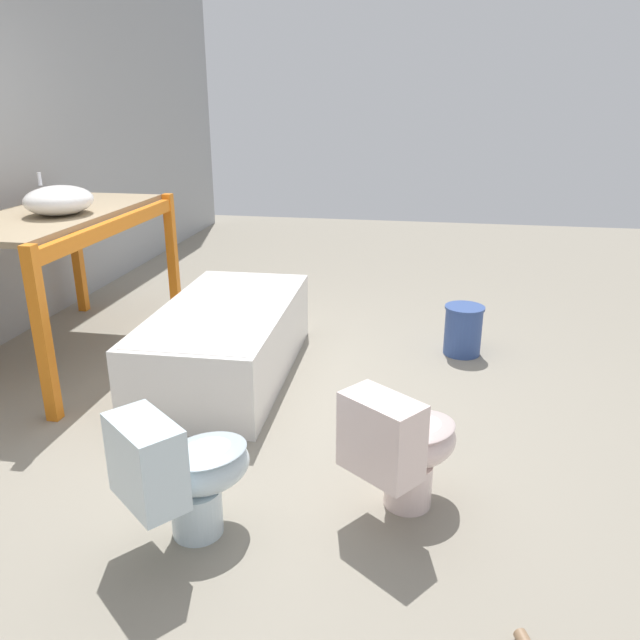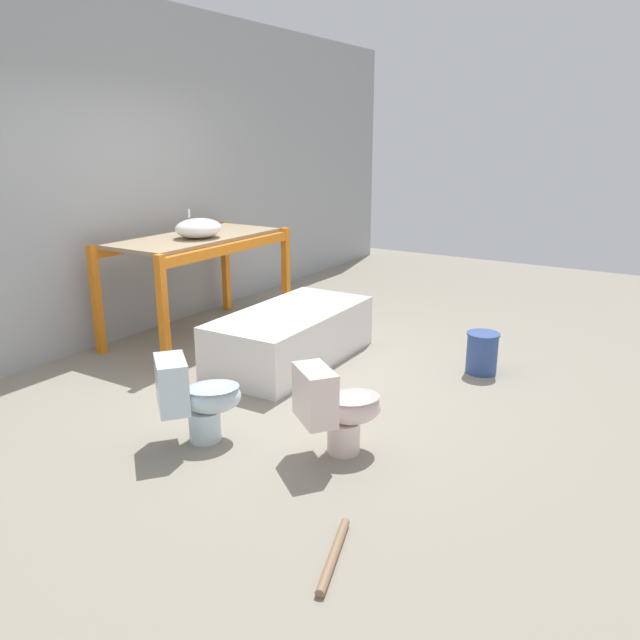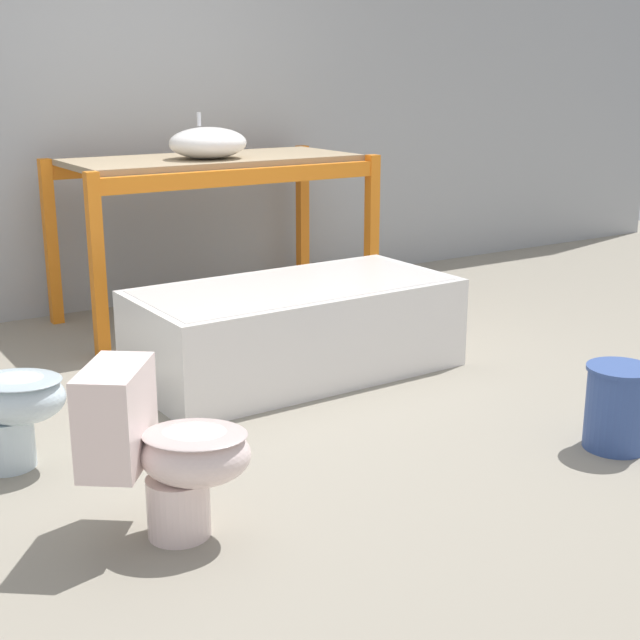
{
  "view_description": "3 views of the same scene",
  "coord_description": "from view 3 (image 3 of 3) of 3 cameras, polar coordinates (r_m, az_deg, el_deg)",
  "views": [
    {
      "loc": [
        -3.16,
        -1.07,
        1.73
      ],
      "look_at": [
        -0.04,
        -0.52,
        0.59
      ],
      "focal_mm": 35.0,
      "sensor_mm": 36.0,
      "label": 1
    },
    {
      "loc": [
        -3.89,
        -2.82,
        1.94
      ],
      "look_at": [
        -0.22,
        -0.53,
        0.66
      ],
      "focal_mm": 35.0,
      "sensor_mm": 36.0,
      "label": 2
    },
    {
      "loc": [
        -1.82,
        -3.58,
        1.5
      ],
      "look_at": [
        0.05,
        -0.65,
        0.53
      ],
      "focal_mm": 50.0,
      "sensor_mm": 36.0,
      "label": 3
    }
  ],
  "objects": [
    {
      "name": "warehouse_wall_rear",
      "position": [
        5.88,
        -15.2,
        16.02
      ],
      "size": [
        10.8,
        0.08,
        3.2
      ],
      "color": "#9EA0A3",
      "rests_on": "ground_plane"
    },
    {
      "name": "ground_plane",
      "position": [
        4.28,
        -5.32,
        -5.02
      ],
      "size": [
        12.0,
        12.0,
        0.0
      ],
      "primitive_type": "plane",
      "color": "gray"
    },
    {
      "name": "shelving_rack",
      "position": [
        5.53,
        -6.86,
        8.86
      ],
      "size": [
        1.86,
        0.91,
        1.01
      ],
      "color": "orange",
      "rests_on": "ground_plane"
    },
    {
      "name": "bucket_white",
      "position": [
        3.86,
        18.51,
        -5.22
      ],
      "size": [
        0.28,
        0.28,
        0.35
      ],
      "color": "#334C8C",
      "rests_on": "ground_plane"
    },
    {
      "name": "toilet_far",
      "position": [
        3.0,
        -10.06,
        -8.06
      ],
      "size": [
        0.62,
        0.57,
        0.59
      ],
      "rotation": [
        0.0,
        0.0,
        0.92
      ],
      "color": "silver",
      "rests_on": "ground_plane"
    },
    {
      "name": "sink_basin",
      "position": [
        5.38,
        -7.18,
        11.18
      ],
      "size": [
        0.47,
        0.41,
        0.26
      ],
      "color": "white",
      "rests_on": "shelving_rack"
    },
    {
      "name": "bathtub_main",
      "position": [
        4.55,
        -1.57,
        -0.16
      ],
      "size": [
        1.65,
        0.82,
        0.47
      ],
      "rotation": [
        0.0,
        0.0,
        0.02
      ],
      "color": "white",
      "rests_on": "ground_plane"
    }
  ]
}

